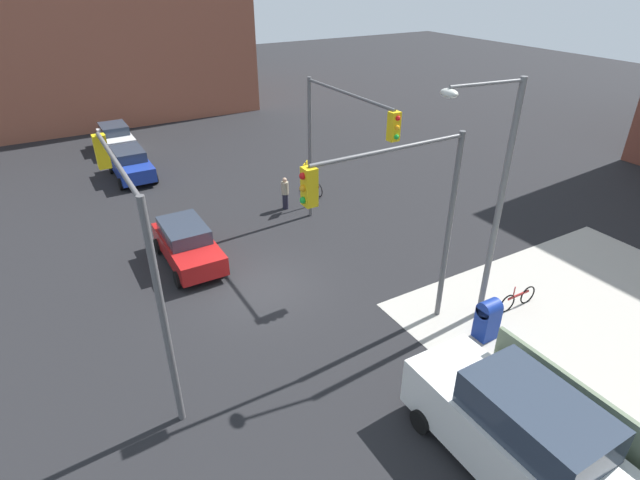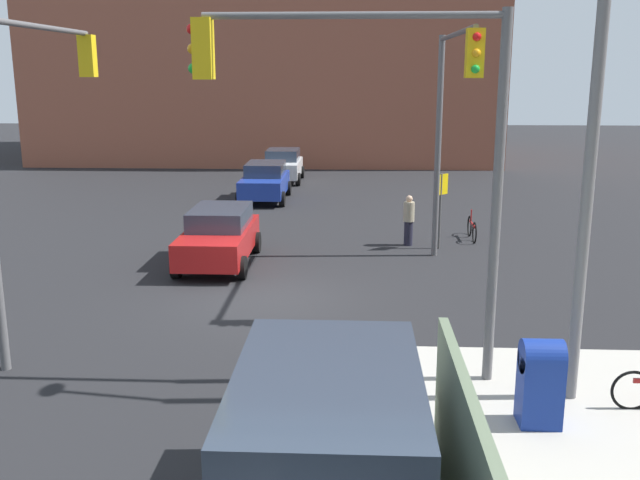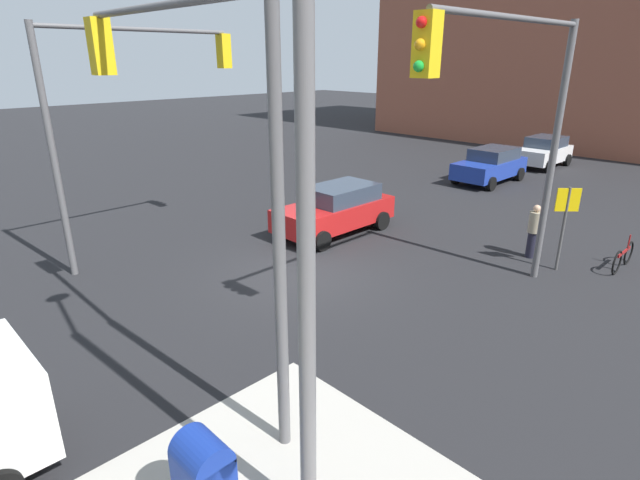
{
  "view_description": "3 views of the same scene",
  "coord_description": "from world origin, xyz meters",
  "px_view_note": "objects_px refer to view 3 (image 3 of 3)",
  "views": [
    {
      "loc": [
        14.48,
        -6.03,
        10.67
      ],
      "look_at": [
        0.38,
        2.18,
        1.62
      ],
      "focal_mm": 28.0,
      "sensor_mm": 36.0,
      "label": 1
    },
    {
      "loc": [
        16.74,
        2.04,
        5.48
      ],
      "look_at": [
        -1.34,
        1.16,
        1.19
      ],
      "focal_mm": 40.0,
      "sensor_mm": 36.0,
      "label": 2
    },
    {
      "loc": [
        8.48,
        9.38,
        5.66
      ],
      "look_at": [
        0.25,
        0.93,
        1.34
      ],
      "focal_mm": 28.0,
      "sensor_mm": 36.0,
      "label": 3
    }
  ],
  "objects_px": {
    "hatchback_red": "(336,209)",
    "sedan_white": "(543,151)",
    "traffic_signal_nw_corner": "(517,107)",
    "traffic_signal_ne_corner": "(191,130)",
    "bicycle_at_crosswalk": "(623,257)",
    "traffic_signal_se_corner": "(129,97)",
    "street_lamp_corner": "(285,156)",
    "pedestrian_crossing": "(534,231)",
    "coupe_blue": "(490,165)"
  },
  "relations": [
    {
      "from": "traffic_signal_se_corner",
      "to": "bicycle_at_crosswalk",
      "type": "distance_m",
      "value": 14.55
    },
    {
      "from": "traffic_signal_nw_corner",
      "to": "coupe_blue",
      "type": "relative_size",
      "value": 1.56
    },
    {
      "from": "traffic_signal_nw_corner",
      "to": "sedan_white",
      "type": "height_order",
      "value": "traffic_signal_nw_corner"
    },
    {
      "from": "traffic_signal_ne_corner",
      "to": "bicycle_at_crosswalk",
      "type": "xyz_separation_m",
      "value": [
        -11.3,
        3.55,
        -4.28
      ]
    },
    {
      "from": "coupe_blue",
      "to": "traffic_signal_se_corner",
      "type": "bearing_deg",
      "value": -9.29
    },
    {
      "from": "traffic_signal_se_corner",
      "to": "sedan_white",
      "type": "distance_m",
      "value": 22.17
    },
    {
      "from": "hatchback_red",
      "to": "sedan_white",
      "type": "bearing_deg",
      "value": 179.16
    },
    {
      "from": "traffic_signal_nw_corner",
      "to": "pedestrian_crossing",
      "type": "distance_m",
      "value": 5.38
    },
    {
      "from": "traffic_signal_ne_corner",
      "to": "bicycle_at_crosswalk",
      "type": "relative_size",
      "value": 3.71
    },
    {
      "from": "coupe_blue",
      "to": "sedan_white",
      "type": "relative_size",
      "value": 1.09
    },
    {
      "from": "coupe_blue",
      "to": "pedestrian_crossing",
      "type": "distance_m",
      "value": 9.85
    },
    {
      "from": "hatchback_red",
      "to": "sedan_white",
      "type": "relative_size",
      "value": 1.12
    },
    {
      "from": "traffic_signal_se_corner",
      "to": "coupe_blue",
      "type": "xyz_separation_m",
      "value": [
        -16.16,
        2.64,
        -3.8
      ]
    },
    {
      "from": "hatchback_red",
      "to": "pedestrian_crossing",
      "type": "height_order",
      "value": "pedestrian_crossing"
    },
    {
      "from": "traffic_signal_nw_corner",
      "to": "sedan_white",
      "type": "bearing_deg",
      "value": -160.43
    },
    {
      "from": "hatchback_red",
      "to": "pedestrian_crossing",
      "type": "distance_m",
      "value": 6.23
    },
    {
      "from": "traffic_signal_se_corner",
      "to": "sedan_white",
      "type": "bearing_deg",
      "value": 172.47
    },
    {
      "from": "hatchback_red",
      "to": "bicycle_at_crosswalk",
      "type": "bearing_deg",
      "value": 114.39
    },
    {
      "from": "hatchback_red",
      "to": "traffic_signal_ne_corner",
      "type": "bearing_deg",
      "value": 29.22
    },
    {
      "from": "traffic_signal_se_corner",
      "to": "sedan_white",
      "type": "height_order",
      "value": "traffic_signal_se_corner"
    },
    {
      "from": "traffic_signal_nw_corner",
      "to": "traffic_signal_ne_corner",
      "type": "xyz_separation_m",
      "value": [
        6.59,
        -2.05,
        -0.05
      ]
    },
    {
      "from": "pedestrian_crossing",
      "to": "bicycle_at_crosswalk",
      "type": "bearing_deg",
      "value": 68.96
    },
    {
      "from": "traffic_signal_se_corner",
      "to": "sedan_white",
      "type": "relative_size",
      "value": 1.7
    },
    {
      "from": "traffic_signal_se_corner",
      "to": "hatchback_red",
      "type": "bearing_deg",
      "value": 154.59
    },
    {
      "from": "traffic_signal_nw_corner",
      "to": "street_lamp_corner",
      "type": "relative_size",
      "value": 0.81
    },
    {
      "from": "bicycle_at_crosswalk",
      "to": "street_lamp_corner",
      "type": "bearing_deg",
      "value": -2.71
    },
    {
      "from": "hatchback_red",
      "to": "coupe_blue",
      "type": "relative_size",
      "value": 1.03
    },
    {
      "from": "traffic_signal_nw_corner",
      "to": "street_lamp_corner",
      "type": "xyz_separation_m",
      "value": [
        7.24,
        0.93,
        0.03
      ]
    },
    {
      "from": "pedestrian_crossing",
      "to": "bicycle_at_crosswalk",
      "type": "relative_size",
      "value": 0.93
    },
    {
      "from": "traffic_signal_ne_corner",
      "to": "pedestrian_crossing",
      "type": "relative_size",
      "value": 3.98
    },
    {
      "from": "traffic_signal_ne_corner",
      "to": "sedan_white",
      "type": "distance_m",
      "value": 24.5
    },
    {
      "from": "traffic_signal_nw_corner",
      "to": "bicycle_at_crosswalk",
      "type": "xyz_separation_m",
      "value": [
        -4.71,
        1.5,
        -4.33
      ]
    },
    {
      "from": "traffic_signal_se_corner",
      "to": "pedestrian_crossing",
      "type": "height_order",
      "value": "traffic_signal_se_corner"
    },
    {
      "from": "traffic_signal_nw_corner",
      "to": "pedestrian_crossing",
      "type": "xyz_separation_m",
      "value": [
        -3.71,
        -0.7,
        -3.83
      ]
    },
    {
      "from": "traffic_signal_nw_corner",
      "to": "bicycle_at_crosswalk",
      "type": "distance_m",
      "value": 6.57
    },
    {
      "from": "sedan_white",
      "to": "traffic_signal_nw_corner",
      "type": "bearing_deg",
      "value": 19.57
    },
    {
      "from": "traffic_signal_nw_corner",
      "to": "traffic_signal_se_corner",
      "type": "distance_m",
      "value": 10.01
    },
    {
      "from": "street_lamp_corner",
      "to": "sedan_white",
      "type": "distance_m",
      "value": 25.79
    },
    {
      "from": "traffic_signal_nw_corner",
      "to": "bicycle_at_crosswalk",
      "type": "height_order",
      "value": "traffic_signal_nw_corner"
    },
    {
      "from": "traffic_signal_se_corner",
      "to": "coupe_blue",
      "type": "height_order",
      "value": "traffic_signal_se_corner"
    },
    {
      "from": "hatchback_red",
      "to": "pedestrian_crossing",
      "type": "bearing_deg",
      "value": 114.35
    },
    {
      "from": "traffic_signal_ne_corner",
      "to": "hatchback_red",
      "type": "bearing_deg",
      "value": -150.78
    },
    {
      "from": "street_lamp_corner",
      "to": "coupe_blue",
      "type": "relative_size",
      "value": 1.92
    },
    {
      "from": "traffic_signal_se_corner",
      "to": "sedan_white",
      "type": "xyz_separation_m",
      "value": [
        -21.65,
        2.86,
        -3.81
      ]
    },
    {
      "from": "traffic_signal_ne_corner",
      "to": "coupe_blue",
      "type": "relative_size",
      "value": 1.56
    },
    {
      "from": "coupe_blue",
      "to": "pedestrian_crossing",
      "type": "bearing_deg",
      "value": 35.04
    },
    {
      "from": "bicycle_at_crosswalk",
      "to": "traffic_signal_ne_corner",
      "type": "bearing_deg",
      "value": -17.42
    },
    {
      "from": "sedan_white",
      "to": "pedestrian_crossing",
      "type": "distance_m",
      "value": 14.6
    },
    {
      "from": "coupe_blue",
      "to": "pedestrian_crossing",
      "type": "height_order",
      "value": "pedestrian_crossing"
    },
    {
      "from": "traffic_signal_nw_corner",
      "to": "sedan_white",
      "type": "distance_m",
      "value": 18.72
    }
  ]
}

